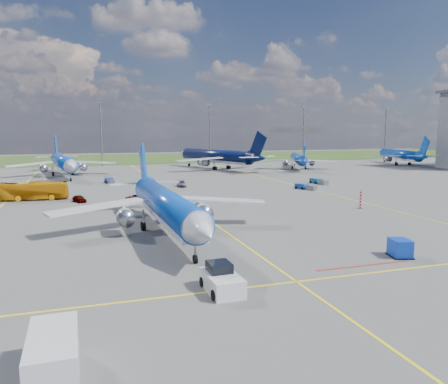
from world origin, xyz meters
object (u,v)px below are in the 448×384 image
object	(u,v)px
service_car_a	(79,199)
baggage_tug_e	(318,181)
bg_jet_ne	(298,168)
bg_jet_ene	(399,165)
warning_post	(361,199)
baggage_tug_c	(110,181)
service_car_c	(182,184)
bg_jet_n	(216,169)
pushback_tug	(221,280)
service_van	(53,357)
baggage_tug_w	(305,187)
main_airliner	(166,233)
apron_bus	(33,191)
service_car_b	(138,198)
uld_container	(400,248)
bg_jet_nnw	(64,176)

from	to	relation	value
service_car_a	baggage_tug_e	bearing A→B (deg)	-10.32
bg_jet_ne	bg_jet_ene	world-z (taller)	bg_jet_ene
warning_post	baggage_tug_c	xyz separation A→B (m)	(-36.68, 47.93, -0.92)
service_car_c	bg_jet_ne	bearing A→B (deg)	43.45
service_car_a	service_car_c	xyz separation A→B (m)	(21.80, 15.30, 0.05)
service_car_a	bg_jet_n	bearing A→B (deg)	31.52
baggage_tug_c	pushback_tug	bearing A→B (deg)	-94.00
bg_jet_n	service_van	distance (m)	122.25
pushback_tug	baggage_tug_w	world-z (taller)	pushback_tug
main_airliner	service_car_c	xyz separation A→B (m)	(11.48, 43.30, 0.67)
bg_jet_n	apron_bus	world-z (taller)	bg_jet_n
main_airliner	service_car_b	distance (m)	25.29
bg_jet_ene	uld_container	xyz separation A→B (m)	(-81.98, -98.80, 0.89)
bg_jet_nnw	service_van	xyz separation A→B (m)	(3.27, -105.30, 1.21)
main_airliner	service_van	size ratio (longest dim) A/B	7.17
bg_jet_ne	bg_jet_n	bearing A→B (deg)	8.49
baggage_tug_e	apron_bus	bearing A→B (deg)	176.34
bg_jet_n	apron_bus	xyz separation A→B (m)	(-50.28, -51.24, 1.70)
uld_container	service_van	distance (m)	34.17
bg_jet_n	pushback_tug	world-z (taller)	bg_jet_n
service_van	service_car_c	xyz separation A→B (m)	(22.77, 73.24, -0.54)
service_car_b	service_car_c	distance (m)	21.55
apron_bus	service_van	bearing A→B (deg)	-171.41
warning_post	service_car_a	size ratio (longest dim) A/B	0.83
service_car_b	baggage_tug_c	world-z (taller)	baggage_tug_c
bg_jet_nnw	service_car_a	size ratio (longest dim) A/B	11.48
service_van	service_car_c	bearing A→B (deg)	71.98
main_airliner	apron_bus	size ratio (longest dim) A/B	3.23
warning_post	bg_jet_nnw	size ratio (longest dim) A/B	0.07
main_airliner	baggage_tug_e	xyz separation A→B (m)	(43.56, 38.76, 0.57)
bg_jet_nnw	service_van	distance (m)	105.36
bg_jet_ne	uld_container	size ratio (longest dim) A/B	15.70
service_car_c	baggage_tug_w	size ratio (longest dim) A/B	0.89
apron_bus	bg_jet_ene	bearing A→B (deg)	-65.88
service_car_b	baggage_tug_c	size ratio (longest dim) A/B	0.79
main_airliner	baggage_tug_e	world-z (taller)	main_airliner
bg_jet_nnw	apron_bus	size ratio (longest dim) A/B	3.42
apron_bus	service_car_c	world-z (taller)	apron_bus
main_airliner	service_car_c	world-z (taller)	main_airliner
service_car_a	bg_jet_ne	bearing A→B (deg)	14.41
bg_jet_ene	apron_bus	size ratio (longest dim) A/B	3.27
bg_jet_nnw	baggage_tug_c	world-z (taller)	bg_jet_nnw
pushback_tug	bg_jet_ne	bearing A→B (deg)	58.02
service_van	bg_jet_n	bearing A→B (deg)	68.51
pushback_tug	service_van	size ratio (longest dim) A/B	1.18
bg_jet_n	main_airliner	xyz separation A→B (m)	(-31.99, -84.40, 0.00)
bg_jet_nnw	uld_container	size ratio (longest dim) A/B	18.83
uld_container	service_car_b	distance (m)	47.33
bg_jet_n	service_car_c	xyz separation A→B (m)	(-20.51, -41.09, 0.67)
bg_jet_nnw	service_car_a	distance (m)	47.55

